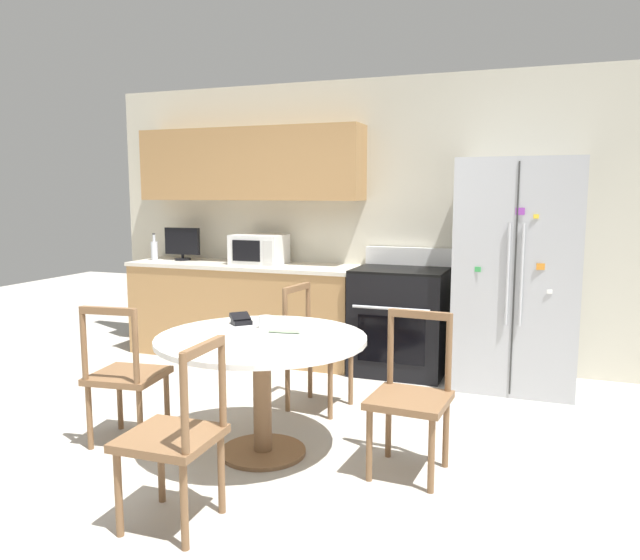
{
  "coord_description": "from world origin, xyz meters",
  "views": [
    {
      "loc": [
        1.68,
        -3.0,
        1.57
      ],
      "look_at": [
        0.13,
        1.15,
        0.95
      ],
      "focal_mm": 35.0,
      "sensor_mm": 36.0,
      "label": 1
    }
  ],
  "objects_px": {
    "countertop_tv": "(182,243)",
    "counter_bottle": "(154,250)",
    "candle_glass": "(266,323)",
    "wallet": "(241,320)",
    "refrigerator": "(517,274)",
    "microwave": "(259,249)",
    "dining_chair_left": "(125,376)",
    "dining_chair_right": "(411,398)",
    "dining_chair_far": "(316,350)",
    "oven_range": "(400,320)",
    "dining_chair_near": "(176,438)"
  },
  "relations": [
    {
      "from": "refrigerator",
      "to": "counter_bottle",
      "type": "relative_size",
      "value": 6.85
    },
    {
      "from": "counter_bottle",
      "to": "dining_chair_right",
      "type": "relative_size",
      "value": 0.3
    },
    {
      "from": "microwave",
      "to": "wallet",
      "type": "relative_size",
      "value": 2.79
    },
    {
      "from": "dining_chair_far",
      "to": "dining_chair_right",
      "type": "xyz_separation_m",
      "value": [
        0.88,
        -0.82,
        0.0
      ]
    },
    {
      "from": "countertop_tv",
      "to": "dining_chair_right",
      "type": "bearing_deg",
      "value": -36.01
    },
    {
      "from": "oven_range",
      "to": "microwave",
      "type": "height_order",
      "value": "microwave"
    },
    {
      "from": "oven_range",
      "to": "wallet",
      "type": "bearing_deg",
      "value": -110.3
    },
    {
      "from": "dining_chair_far",
      "to": "refrigerator",
      "type": "bearing_deg",
      "value": 135.69
    },
    {
      "from": "microwave",
      "to": "oven_range",
      "type": "bearing_deg",
      "value": -2.34
    },
    {
      "from": "dining_chair_right",
      "to": "wallet",
      "type": "xyz_separation_m",
      "value": [
        -1.16,
        0.19,
        0.32
      ]
    },
    {
      "from": "oven_range",
      "to": "candle_glass",
      "type": "distance_m",
      "value": 1.87
    },
    {
      "from": "refrigerator",
      "to": "oven_range",
      "type": "distance_m",
      "value": 1.07
    },
    {
      "from": "dining_chair_far",
      "to": "dining_chair_near",
      "type": "bearing_deg",
      "value": 5.93
    },
    {
      "from": "dining_chair_left",
      "to": "dining_chair_near",
      "type": "xyz_separation_m",
      "value": [
        0.85,
        -0.73,
        0.0
      ]
    },
    {
      "from": "microwave",
      "to": "dining_chair_right",
      "type": "relative_size",
      "value": 0.54
    },
    {
      "from": "dining_chair_far",
      "to": "dining_chair_right",
      "type": "bearing_deg",
      "value": 53.93
    },
    {
      "from": "dining_chair_near",
      "to": "wallet",
      "type": "xyz_separation_m",
      "value": [
        -0.26,
        1.15,
        0.32
      ]
    },
    {
      "from": "refrigerator",
      "to": "wallet",
      "type": "bearing_deg",
      "value": -133.53
    },
    {
      "from": "countertop_tv",
      "to": "microwave",
      "type": "bearing_deg",
      "value": -1.25
    },
    {
      "from": "candle_glass",
      "to": "countertop_tv",
      "type": "bearing_deg",
      "value": 134.04
    },
    {
      "from": "refrigerator",
      "to": "dining_chair_far",
      "type": "distance_m",
      "value": 1.77
    },
    {
      "from": "countertop_tv",
      "to": "counter_bottle",
      "type": "bearing_deg",
      "value": -163.9
    },
    {
      "from": "countertop_tv",
      "to": "candle_glass",
      "type": "relative_size",
      "value": 4.31
    },
    {
      "from": "candle_glass",
      "to": "wallet",
      "type": "xyz_separation_m",
      "value": [
        -0.2,
        0.05,
        -0.01
      ]
    },
    {
      "from": "refrigerator",
      "to": "dining_chair_left",
      "type": "xyz_separation_m",
      "value": [
        -2.21,
        -2.11,
        -0.48
      ]
    },
    {
      "from": "microwave",
      "to": "dining_chair_near",
      "type": "xyz_separation_m",
      "value": [
        1.0,
        -2.95,
        -0.6
      ]
    },
    {
      "from": "dining_chair_far",
      "to": "countertop_tv",
      "type": "bearing_deg",
      "value": -115.55
    },
    {
      "from": "countertop_tv",
      "to": "wallet",
      "type": "bearing_deg",
      "value": -48.56
    },
    {
      "from": "candle_glass",
      "to": "dining_chair_left",
      "type": "bearing_deg",
      "value": -155.5
    },
    {
      "from": "refrigerator",
      "to": "candle_glass",
      "type": "xyz_separation_m",
      "value": [
        -1.41,
        -1.74,
        -0.16
      ]
    },
    {
      "from": "refrigerator",
      "to": "wallet",
      "type": "height_order",
      "value": "refrigerator"
    },
    {
      "from": "oven_range",
      "to": "countertop_tv",
      "type": "bearing_deg",
      "value": 178.08
    },
    {
      "from": "oven_range",
      "to": "dining_chair_near",
      "type": "distance_m",
      "value": 2.92
    },
    {
      "from": "refrigerator",
      "to": "wallet",
      "type": "distance_m",
      "value": 2.34
    },
    {
      "from": "dining_chair_right",
      "to": "counter_bottle",
      "type": "bearing_deg",
      "value": -29.07
    },
    {
      "from": "refrigerator",
      "to": "dining_chair_right",
      "type": "xyz_separation_m",
      "value": [
        -0.45,
        -1.89,
        -0.48
      ]
    },
    {
      "from": "countertop_tv",
      "to": "wallet",
      "type": "relative_size",
      "value": 2.16
    },
    {
      "from": "microwave",
      "to": "dining_chair_left",
      "type": "bearing_deg",
      "value": -86.18
    },
    {
      "from": "microwave",
      "to": "countertop_tv",
      "type": "xyz_separation_m",
      "value": [
        -0.86,
        0.02,
        0.04
      ]
    },
    {
      "from": "counter_bottle",
      "to": "dining_chair_near",
      "type": "relative_size",
      "value": 0.3
    },
    {
      "from": "counter_bottle",
      "to": "dining_chair_far",
      "type": "distance_m",
      "value": 2.5
    },
    {
      "from": "dining_chair_far",
      "to": "oven_range",
      "type": "bearing_deg",
      "value": 168.84
    },
    {
      "from": "dining_chair_left",
      "to": "dining_chair_far",
      "type": "height_order",
      "value": "same"
    },
    {
      "from": "refrigerator",
      "to": "oven_range",
      "type": "bearing_deg",
      "value": 177.12
    },
    {
      "from": "microwave",
      "to": "candle_glass",
      "type": "height_order",
      "value": "microwave"
    },
    {
      "from": "countertop_tv",
      "to": "refrigerator",
      "type": "bearing_deg",
      "value": -2.21
    },
    {
      "from": "counter_bottle",
      "to": "dining_chair_left",
      "type": "height_order",
      "value": "counter_bottle"
    },
    {
      "from": "dining_chair_near",
      "to": "candle_glass",
      "type": "bearing_deg",
      "value": 1.32
    },
    {
      "from": "dining_chair_left",
      "to": "candle_glass",
      "type": "bearing_deg",
      "value": 17.32
    },
    {
      "from": "microwave",
      "to": "dining_chair_near",
      "type": "bearing_deg",
      "value": -71.24
    }
  ]
}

